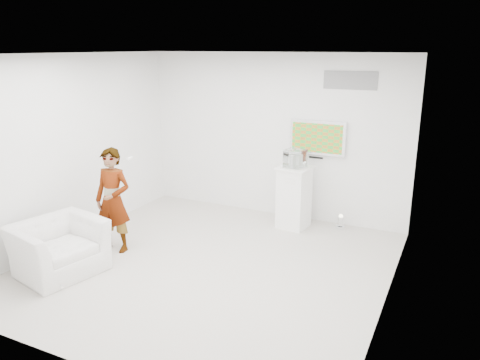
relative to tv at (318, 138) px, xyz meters
The scene contains 10 objects.
room 2.59m from the tv, 109.13° to the right, with size 5.01×5.01×3.00m.
tv is the anchor object (origin of this frame).
logo_decal 1.12m from the tv, ahead, with size 0.90×0.02×0.30m, color slate.
person 3.63m from the tv, 133.23° to the right, with size 0.60×0.39×1.63m, color white.
armchair 4.57m from the tv, 126.94° to the right, with size 1.14×1.00×0.74m, color white.
pedestal 1.13m from the tv, 118.22° to the right, with size 0.53×0.53×1.10m, color white.
floor_uplight 1.53m from the tv, 19.16° to the right, with size 0.16×0.16×0.25m, color white.
vitrine 0.60m from the tv, 118.22° to the right, with size 0.31×0.31×0.31m, color white.
console 0.62m from the tv, 118.22° to the right, with size 0.05×0.16×0.22m, color white.
wii_remote 3.26m from the tv, 132.33° to the right, with size 0.03×0.13×0.03m, color white.
Camera 1 is at (3.13, -5.43, 3.10)m, focal length 35.00 mm.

